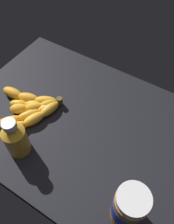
% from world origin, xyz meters
% --- Properties ---
extents(ground_plane, '(0.93, 0.58, 0.04)m').
position_xyz_m(ground_plane, '(0.00, 0.00, -0.02)').
color(ground_plane, black).
extents(banana_bunch, '(0.22, 0.22, 0.04)m').
position_xyz_m(banana_bunch, '(0.22, 0.05, 0.02)').
color(banana_bunch, orange).
rests_on(banana_bunch, ground_plane).
extents(peanut_butter_jar, '(0.08, 0.08, 0.14)m').
position_xyz_m(peanut_butter_jar, '(-0.20, 0.18, 0.07)').
color(peanut_butter_jar, '#9E602D').
rests_on(peanut_butter_jar, ground_plane).
extents(honey_bottle, '(0.07, 0.07, 0.14)m').
position_xyz_m(honey_bottle, '(0.16, 0.18, 0.06)').
color(honey_bottle, gold).
rests_on(honey_bottle, ground_plane).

